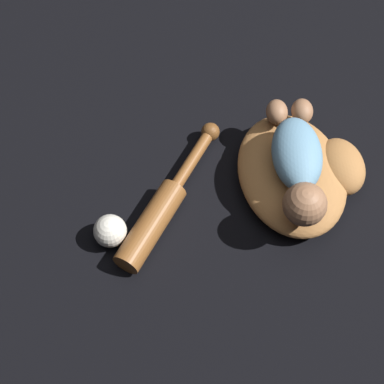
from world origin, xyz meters
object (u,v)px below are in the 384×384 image
at_px(baseball_bat, 162,208).
at_px(baby_figure, 298,163).
at_px(baseball, 110,231).
at_px(baseball_glove, 300,173).

bearing_deg(baseball_bat, baby_figure, 103.65).
bearing_deg(baseball, baseball_glove, 111.12).
relative_size(baseball_glove, baby_figure, 1.11).
distance_m(baseball_glove, baseball, 0.46).
bearing_deg(baseball_glove, baseball, -68.88).
bearing_deg(baby_figure, baseball_bat, -76.35).
bearing_deg(baby_figure, baseball_glove, 147.49).
bearing_deg(baby_figure, baseball, -71.45).
height_order(baseball_bat, baseball, baseball).
bearing_deg(baseball_bat, baseball, -59.60).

